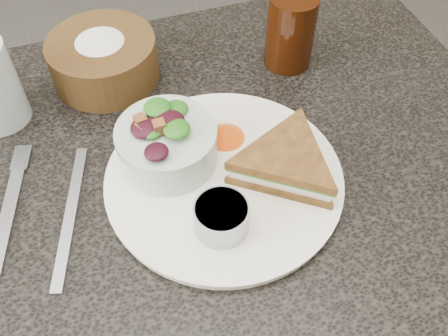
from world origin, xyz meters
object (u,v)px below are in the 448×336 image
sandwich (286,163)px  salad_bowl (167,139)px  bread_basket (102,53)px  dinner_plate (224,179)px  dining_table (189,296)px  cola_glass (291,27)px  dressing_ramekin (221,218)px

sandwich → salad_bowl: size_ratio=1.24×
salad_bowl → bread_basket: size_ratio=0.80×
dinner_plate → bread_basket: 0.28m
dining_table → dinner_plate: bearing=-24.4°
dining_table → cola_glass: size_ratio=7.76×
dressing_ramekin → cola_glass: size_ratio=0.51×
sandwich → dressing_ramekin: bearing=-117.7°
dressing_ramekin → cola_glass: cola_glass is taller
salad_bowl → cola_glass: (0.23, 0.15, 0.01)m
dining_table → dressing_ramekin: bearing=-71.1°
bread_basket → cola_glass: cola_glass is taller
sandwich → dinner_plate: bearing=-158.8°
dinner_plate → salad_bowl: 0.09m
sandwich → salad_bowl: (-0.14, 0.07, 0.02)m
dinner_plate → salad_bowl: bearing=139.0°
dinner_plate → bread_basket: bread_basket is taller
bread_basket → dining_table: bearing=-78.5°
dining_table → salad_bowl: size_ratio=7.71×
sandwich → cola_glass: cola_glass is taller
salad_bowl → bread_basket: bearing=103.2°
cola_glass → bread_basket: bearing=169.1°
sandwich → bread_basket: bearing=159.8°
dining_table → sandwich: size_ratio=6.21×
dinner_plate → sandwich: size_ratio=1.89×
dining_table → cola_glass: (0.24, 0.17, 0.44)m
sandwich → dining_table: bearing=-163.1°
sandwich → salad_bowl: bearing=-171.9°
salad_bowl → dressing_ramekin: 0.13m
sandwich → cola_glass: (0.10, 0.22, 0.03)m
bread_basket → cola_glass: (0.28, -0.05, 0.02)m
dining_table → dinner_plate: (0.06, -0.03, 0.38)m
sandwich → cola_glass: size_ratio=1.25×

